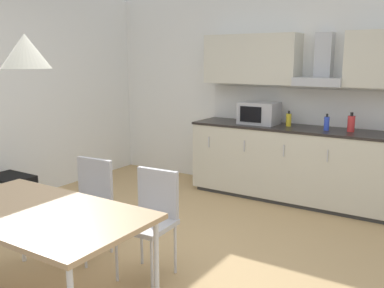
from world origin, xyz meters
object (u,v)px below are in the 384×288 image
microwave (259,113)px  bottle_red (351,123)px  bottle_blue (327,123)px  chair_far_left (88,197)px  dining_table (38,216)px  bottle_yellow (289,120)px  chair_far_right (151,212)px  guitar_amp (11,194)px  pendant_lamp (25,51)px

microwave → bottle_red: bearing=0.8°
bottle_red → bottle_blue: bearing=-168.2°
bottle_red → chair_far_left: 3.05m
microwave → dining_table: microwave is taller
bottle_yellow → chair_far_right: size_ratio=0.22×
bottle_red → chair_far_right: bottle_red is taller
bottle_blue → bottle_yellow: (-0.49, 0.07, -0.00)m
bottle_yellow → chair_far_right: bottle_yellow is taller
bottle_blue → guitar_amp: bottle_blue is taller
bottle_yellow → guitar_amp: 3.43m
microwave → bottle_blue: bearing=-2.5°
bottle_red → guitar_amp: size_ratio=0.43×
guitar_amp → microwave: bearing=46.3°
microwave → chair_far_right: (0.15, -2.46, -0.54)m
bottle_blue → pendant_lamp: pendant_lamp is taller
bottle_blue → pendant_lamp: bearing=-108.3°
bottle_yellow → guitar_amp: (-2.49, -2.23, -0.79)m
bottle_red → bottle_yellow: bearing=178.8°
microwave → guitar_amp: (-2.10, -2.20, -0.85)m
bottle_red → pendant_lamp: (-1.34, -3.30, 0.78)m
microwave → chair_far_left: microwave is taller
bottle_blue → bottle_yellow: 0.49m
bottle_yellow → dining_table: (-0.59, -3.31, -0.33)m
bottle_blue → guitar_amp: size_ratio=0.37×
chair_far_left → guitar_amp: chair_far_left is taller
chair_far_left → guitar_amp: size_ratio=1.67×
pendant_lamp → microwave: bearing=86.5°
bottle_red → microwave: bearing=-179.2°
dining_table → guitar_amp: 2.24m
dining_table → bottle_blue: bearing=71.7°
bottle_yellow → dining_table: size_ratio=0.12×
chair_far_left → pendant_lamp: pendant_lamp is taller
pendant_lamp → bottle_yellow: bearing=80.0°
bottle_blue → chair_far_left: size_ratio=0.22×
chair_far_left → guitar_amp: bearing=170.3°
bottle_red → pendant_lamp: 3.64m
bottle_yellow → dining_table: bearing=-100.0°
guitar_amp → dining_table: bearing=-29.6°
microwave → dining_table: (-0.20, -3.28, -0.38)m
chair_far_left → chair_far_right: same height
bottle_blue → microwave: bearing=177.5°
bottle_yellow → microwave: bearing=-175.3°
bottle_yellow → chair_far_right: bearing=-95.3°
chair_far_left → chair_far_right: 0.72m
bottle_red → bottle_yellow: size_ratio=1.17×
microwave → bottle_red: microwave is taller
dining_table → chair_far_left: chair_far_left is taller
chair_far_left → microwave: bearing=77.1°
bottle_blue → bottle_red: (0.26, 0.06, 0.01)m
dining_table → chair_far_left: 0.91m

